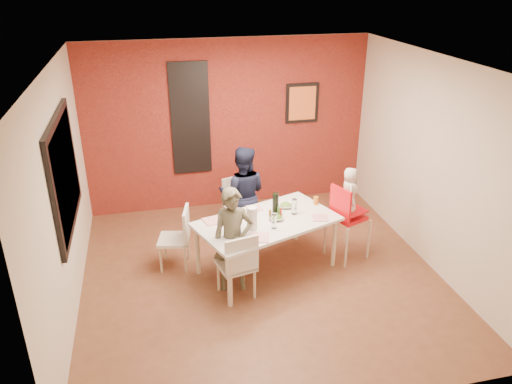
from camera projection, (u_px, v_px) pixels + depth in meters
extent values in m
plane|color=brown|center=(261.00, 275.00, 6.48)|extent=(4.50, 4.50, 0.00)
cube|color=white|center=(262.00, 64.00, 5.36)|extent=(4.50, 4.50, 0.02)
cube|color=beige|center=(228.00, 125.00, 7.91)|extent=(4.50, 0.02, 2.70)
cube|color=beige|center=(329.00, 288.00, 3.92)|extent=(4.50, 0.02, 2.70)
cube|color=beige|center=(62.00, 197.00, 5.46)|extent=(0.02, 4.50, 2.70)
cube|color=beige|center=(432.00, 164.00, 6.38)|extent=(0.02, 4.50, 2.70)
cube|color=maroon|center=(229.00, 126.00, 7.89)|extent=(4.50, 0.02, 2.70)
cube|color=black|center=(64.00, 173.00, 5.56)|extent=(0.05, 1.70, 1.30)
cube|color=black|center=(66.00, 173.00, 5.56)|extent=(0.02, 1.55, 1.15)
cube|color=silver|center=(190.00, 119.00, 7.70)|extent=(0.55, 0.03, 1.70)
cube|color=black|center=(190.00, 119.00, 7.69)|extent=(0.60, 0.03, 1.76)
cube|color=black|center=(302.00, 103.00, 8.00)|extent=(0.54, 0.03, 0.64)
cube|color=orange|center=(302.00, 103.00, 7.98)|extent=(0.44, 0.01, 0.54)
cube|color=white|center=(267.00, 222.00, 6.31)|extent=(1.97, 1.51, 0.04)
cylinder|color=beige|center=(230.00, 281.00, 5.75)|extent=(0.06, 0.06, 0.69)
cylinder|color=beige|center=(198.00, 250.00, 6.37)|extent=(0.06, 0.06, 0.69)
cylinder|color=beige|center=(334.00, 243.00, 6.54)|extent=(0.06, 0.06, 0.69)
cylinder|color=beige|center=(296.00, 219.00, 7.16)|extent=(0.06, 0.06, 0.69)
cube|color=beige|center=(236.00, 265.00, 5.93)|extent=(0.48, 0.48, 0.05)
cube|color=beige|center=(242.00, 256.00, 5.68)|extent=(0.40, 0.12, 0.46)
cylinder|color=#C8B594|center=(243.00, 270.00, 6.22)|extent=(0.03, 0.03, 0.40)
cylinder|color=#C8B594|center=(255.00, 284.00, 5.94)|extent=(0.03, 0.03, 0.40)
cylinder|color=#C8B594|center=(218.00, 277.00, 6.09)|extent=(0.03, 0.03, 0.40)
cylinder|color=#C8B594|center=(229.00, 291.00, 5.81)|extent=(0.03, 0.03, 0.40)
cube|color=silver|center=(241.00, 209.00, 7.32)|extent=(0.51, 0.51, 0.05)
cube|color=silver|center=(234.00, 191.00, 7.36)|extent=(0.38, 0.17, 0.45)
cylinder|color=tan|center=(237.00, 229.00, 7.20)|extent=(0.03, 0.03, 0.39)
cylinder|color=tan|center=(226.00, 220.00, 7.45)|extent=(0.03, 0.03, 0.39)
cylinder|color=tan|center=(256.00, 223.00, 7.36)|extent=(0.03, 0.03, 0.39)
cylinder|color=tan|center=(244.00, 215.00, 7.61)|extent=(0.03, 0.03, 0.39)
cube|color=white|center=(174.00, 240.00, 6.51)|extent=(0.47, 0.47, 0.04)
cube|color=white|center=(186.00, 225.00, 6.42)|extent=(0.12, 0.39, 0.44)
cylinder|color=#C8B694|center=(165.00, 247.00, 6.74)|extent=(0.03, 0.03, 0.38)
cylinder|color=#C8B694|center=(188.00, 247.00, 6.74)|extent=(0.03, 0.03, 0.38)
cylinder|color=#C8B694|center=(161.00, 260.00, 6.45)|extent=(0.03, 0.03, 0.38)
cylinder|color=#C8B694|center=(185.00, 260.00, 6.45)|extent=(0.03, 0.03, 0.38)
cube|color=red|center=(349.00, 217.00, 6.67)|extent=(0.48, 0.48, 0.05)
cube|color=red|center=(340.00, 203.00, 6.47)|extent=(0.17, 0.36, 0.44)
cube|color=red|center=(349.00, 210.00, 6.62)|extent=(0.48, 0.48, 0.02)
cylinder|color=#C7AD94|center=(369.00, 239.00, 6.75)|extent=(0.03, 0.03, 0.57)
cylinder|color=#C7AD94|center=(346.00, 248.00, 6.53)|extent=(0.03, 0.03, 0.57)
cylinder|color=#C7AD94|center=(347.00, 227.00, 7.06)|extent=(0.03, 0.03, 0.57)
cylinder|color=#C7AD94|center=(325.00, 235.00, 6.84)|extent=(0.03, 0.03, 0.57)
imported|color=#504C39|center=(233.00, 240.00, 5.96)|extent=(0.51, 0.36, 1.33)
imported|color=black|center=(243.00, 194.00, 7.05)|extent=(0.81, 0.70, 1.42)
imported|color=silver|center=(349.00, 192.00, 6.51)|extent=(0.30, 0.38, 0.67)
cube|color=white|center=(259.00, 237.00, 5.89)|extent=(0.29, 0.29, 0.01)
cube|color=white|center=(254.00, 208.00, 6.60)|extent=(0.21, 0.21, 0.01)
cube|color=white|center=(320.00, 218.00, 6.35)|extent=(0.24, 0.24, 0.01)
cube|color=white|center=(213.00, 221.00, 6.28)|extent=(0.28, 0.28, 0.01)
imported|color=silver|center=(276.00, 218.00, 6.31)|extent=(0.23, 0.23, 0.05)
imported|color=silver|center=(286.00, 206.00, 6.63)|extent=(0.22, 0.22, 0.05)
cylinder|color=black|center=(275.00, 204.00, 6.39)|extent=(0.08, 0.08, 0.30)
cylinder|color=white|center=(274.00, 221.00, 6.08)|extent=(0.06, 0.06, 0.18)
cylinder|color=white|center=(294.00, 207.00, 6.43)|extent=(0.07, 0.07, 0.21)
cylinder|color=silver|center=(252.00, 218.00, 6.04)|extent=(0.13, 0.13, 0.29)
cylinder|color=red|center=(280.00, 213.00, 6.33)|extent=(0.04, 0.04, 0.14)
cylinder|color=#337426|center=(279.00, 213.00, 6.33)|extent=(0.04, 0.04, 0.15)
cylinder|color=brown|center=(270.00, 215.00, 6.30)|extent=(0.03, 0.03, 0.13)
cylinder|color=orange|center=(316.00, 201.00, 6.70)|extent=(0.06, 0.06, 0.11)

